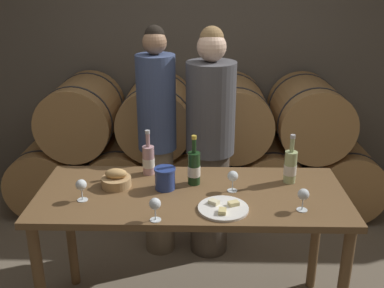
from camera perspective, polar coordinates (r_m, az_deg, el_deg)
The scene contains 15 objects.
stone_wall_back at distance 4.47m, azimuth 0.52°, elevation 14.35°, with size 10.00×0.12×3.20m.
barrel_stack at distance 4.20m, azimuth 0.39°, elevation -0.50°, with size 3.41×0.83×1.24m.
tasting_table at distance 2.72m, azimuth -0.06°, elevation -8.30°, with size 1.83×0.74×0.91m.
person_left at distance 3.38m, azimuth -4.40°, elevation 0.18°, with size 0.29×0.29×1.79m.
person_right at distance 3.37m, azimuth 2.32°, elevation -0.17°, with size 0.36×0.36×1.78m.
wine_bottle_red at distance 2.73m, azimuth 0.26°, elevation -3.04°, with size 0.08×0.08×0.31m.
wine_bottle_white at distance 2.82m, azimuth 12.37°, elevation -2.80°, with size 0.08×0.08×0.31m.
wine_bottle_rose at distance 2.88m, azimuth -5.54°, elevation -1.98°, with size 0.08×0.08×0.30m.
blue_crock at distance 2.69m, azimuth -3.45°, elevation -4.28°, with size 0.13×0.13×0.13m.
bread_basket at distance 2.76m, azimuth -9.59°, elevation -4.49°, with size 0.18×0.18×0.12m.
cheese_plate at distance 2.49m, azimuth 3.98°, elevation -8.11°, with size 0.28×0.28×0.04m.
wine_glass_far_left at distance 2.62m, azimuth -13.89°, elevation -5.17°, with size 0.06×0.06×0.13m.
wine_glass_left at distance 2.35m, azimuth -4.72°, elevation -7.70°, with size 0.06×0.06×0.13m.
wine_glass_center at distance 2.66m, azimuth 5.20°, elevation -4.18°, with size 0.06×0.06×0.13m.
wine_glass_right at distance 2.51m, azimuth 13.96°, elevation -6.33°, with size 0.06×0.06×0.13m.
Camera 1 is at (0.05, -2.37, 2.13)m, focal length 42.00 mm.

